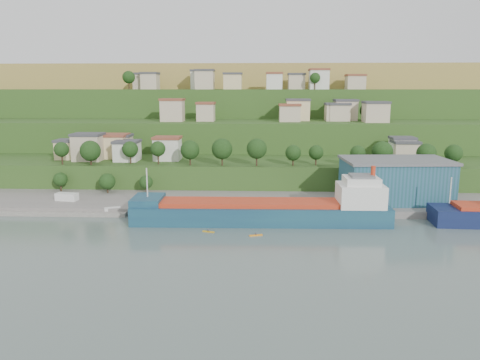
# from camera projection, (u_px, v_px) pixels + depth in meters

# --- Properties ---
(ground) EXTENTS (500.00, 500.00, 0.00)m
(ground) POSITION_uv_depth(u_px,v_px,m) (249.00, 234.00, 116.21)
(ground) COLOR #4E5E5B
(ground) RESTS_ON ground
(quay) EXTENTS (220.00, 26.00, 4.00)m
(quay) POSITION_uv_depth(u_px,v_px,m) (317.00, 206.00, 142.81)
(quay) COLOR slate
(quay) RESTS_ON ground
(pebble_beach) EXTENTS (40.00, 18.00, 2.40)m
(pebble_beach) POSITION_uv_depth(u_px,v_px,m) (68.00, 209.00, 140.11)
(pebble_beach) COLOR slate
(pebble_beach) RESTS_ON ground
(hillside) EXTENTS (360.00, 211.23, 96.00)m
(hillside) POSITION_uv_depth(u_px,v_px,m) (256.00, 148.00, 281.57)
(hillside) COLOR #284719
(hillside) RESTS_ON ground
(cargo_ship_near) EXTENTS (68.65, 11.95, 17.61)m
(cargo_ship_near) POSITION_uv_depth(u_px,v_px,m) (269.00, 213.00, 125.07)
(cargo_ship_near) COLOR #142F4D
(cargo_ship_near) RESTS_ON ground
(warehouse) EXTENTS (32.22, 21.07, 12.80)m
(warehouse) POSITION_uv_depth(u_px,v_px,m) (395.00, 180.00, 140.49)
(warehouse) COLOR #1C4D55
(warehouse) RESTS_ON quay
(caravan) EXTENTS (6.91, 3.70, 3.07)m
(caravan) POSITION_uv_depth(u_px,v_px,m) (67.00, 198.00, 141.89)
(caravan) COLOR silver
(caravan) RESTS_ON pebble_beach
(dinghy) EXTENTS (4.77, 3.14, 0.89)m
(dinghy) POSITION_uv_depth(u_px,v_px,m) (112.00, 209.00, 133.48)
(dinghy) COLOR silver
(dinghy) RESTS_ON pebble_beach
(kayak_orange) EXTENTS (3.34, 1.56, 0.83)m
(kayak_orange) POSITION_uv_depth(u_px,v_px,m) (256.00, 235.00, 114.45)
(kayak_orange) COLOR orange
(kayak_orange) RESTS_ON ground
(kayak_yellow) EXTENTS (3.14, 1.44, 0.78)m
(kayak_yellow) POSITION_uv_depth(u_px,v_px,m) (208.00, 231.00, 117.35)
(kayak_yellow) COLOR #C79117
(kayak_yellow) RESTS_ON ground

